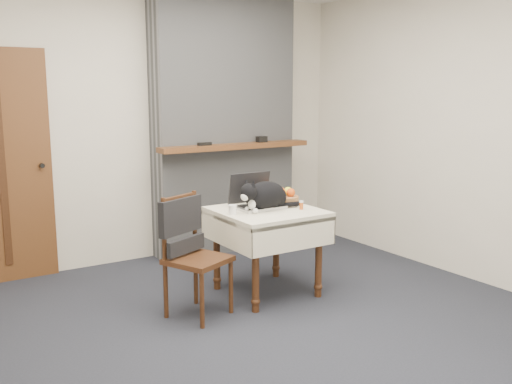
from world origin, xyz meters
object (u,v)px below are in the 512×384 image
door (2,167)px  pill_bottle (301,205)px  cream_jar (233,210)px  cat (266,196)px  laptop (255,199)px  fruit_basket (284,198)px  side_table (267,223)px  chair (188,239)px

door → pill_bottle: door is taller
cream_jar → cat: bearing=0.8°
laptop → cream_jar: 0.33m
door → pill_bottle: size_ratio=28.13×
cat → fruit_basket: bearing=11.6°
cream_jar → fruit_basket: 0.59m
side_table → cat: 0.23m
cat → fruit_basket: size_ratio=2.33×
door → cat: size_ratio=3.60×
chair → pill_bottle: bearing=-29.5°
pill_bottle → chair: (-0.96, 0.10, -0.17)m
laptop → cream_jar: bearing=-155.3°
cat → cream_jar: 0.32m
door → cream_jar: (1.41, -1.48, -0.26)m
cat → pill_bottle: cat is taller
side_table → chair: 0.73m
side_table → laptop: bearing=102.8°
side_table → cream_jar: cream_jar is taller
door → cat: bearing=-40.6°
laptop → side_table: bearing=-77.5°
laptop → cat: bearing=-82.4°
laptop → chair: 0.74m
cream_jar → pill_bottle: 0.58m
laptop → cat: (0.02, -0.13, 0.04)m
cat → cream_jar: size_ratio=7.42×
chair → door: bearing=100.1°
pill_bottle → fruit_basket: 0.26m
laptop → fruit_basket: size_ratio=1.58×
cream_jar → chair: (-0.40, -0.04, -0.17)m
cream_jar → pill_bottle: cream_jar is taller
door → cream_jar: size_ratio=26.66×
cream_jar → chair: bearing=-174.8°
cream_jar → chair: size_ratio=0.08×
side_table → cat: bearing=-162.5°
pill_bottle → chair: bearing=173.9°
side_table → chair: (-0.72, -0.04, -0.02)m
door → fruit_basket: 2.41m
door → fruit_basket: bearing=-34.5°
laptop → cat: 0.14m
chair → cat: bearing=-20.2°
side_table → cat: (-0.01, -0.00, 0.23)m
laptop → pill_bottle: laptop is taller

